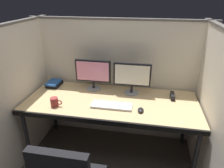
{
  "coord_description": "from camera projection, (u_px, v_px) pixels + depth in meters",
  "views": [
    {
      "loc": [
        0.37,
        -1.65,
        1.84
      ],
      "look_at": [
        0.0,
        0.35,
        0.92
      ],
      "focal_mm": 32.68,
      "sensor_mm": 36.0,
      "label": 1
    }
  ],
  "objects": [
    {
      "name": "cubicle_partition_rear",
      "position": [
        117.0,
        81.0,
        2.64
      ],
      "size": [
        2.21,
        0.06,
        1.57
      ],
      "color": "beige",
      "rests_on": "ground"
    },
    {
      "name": "cubicle_partition_left",
      "position": [
        24.0,
        93.0,
        2.32
      ],
      "size": [
        0.06,
        1.41,
        1.57
      ],
      "color": "beige",
      "rests_on": "ground"
    },
    {
      "name": "cubicle_partition_right",
      "position": [
        209.0,
        110.0,
        1.99
      ],
      "size": [
        0.06,
        1.41,
        1.57
      ],
      "color": "beige",
      "rests_on": "ground"
    },
    {
      "name": "desk",
      "position": [
        111.0,
        105.0,
        2.27
      ],
      "size": [
        1.9,
        0.8,
        0.74
      ],
      "color": "tan",
      "rests_on": "ground"
    },
    {
      "name": "monitor_left",
      "position": [
        93.0,
        73.0,
        2.45
      ],
      "size": [
        0.43,
        0.17,
        0.37
      ],
      "color": "gray",
      "rests_on": "desk"
    },
    {
      "name": "monitor_right",
      "position": [
        132.0,
        76.0,
        2.34
      ],
      "size": [
        0.43,
        0.17,
        0.37
      ],
      "color": "gray",
      "rests_on": "desk"
    },
    {
      "name": "keyboard_main",
      "position": [
        112.0,
        106.0,
        2.14
      ],
      "size": [
        0.43,
        0.15,
        0.02
      ],
      "primitive_type": "cube",
      "color": "silver",
      "rests_on": "desk"
    },
    {
      "name": "computer_mouse",
      "position": [
        141.0,
        110.0,
        2.05
      ],
      "size": [
        0.06,
        0.1,
        0.04
      ],
      "color": "black",
      "rests_on": "desk"
    },
    {
      "name": "coffee_mug",
      "position": [
        55.0,
        102.0,
        2.14
      ],
      "size": [
        0.13,
        0.08,
        0.09
      ],
      "color": "#993333",
      "rests_on": "desk"
    },
    {
      "name": "book_stack",
      "position": [
        54.0,
        84.0,
        2.61
      ],
      "size": [
        0.16,
        0.22,
        0.06
      ],
      "color": "black",
      "rests_on": "desk"
    },
    {
      "name": "red_stapler",
      "position": [
        172.0,
        96.0,
        2.31
      ],
      "size": [
        0.04,
        0.15,
        0.06
      ],
      "primitive_type": "cube",
      "color": "black",
      "rests_on": "desk"
    }
  ]
}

